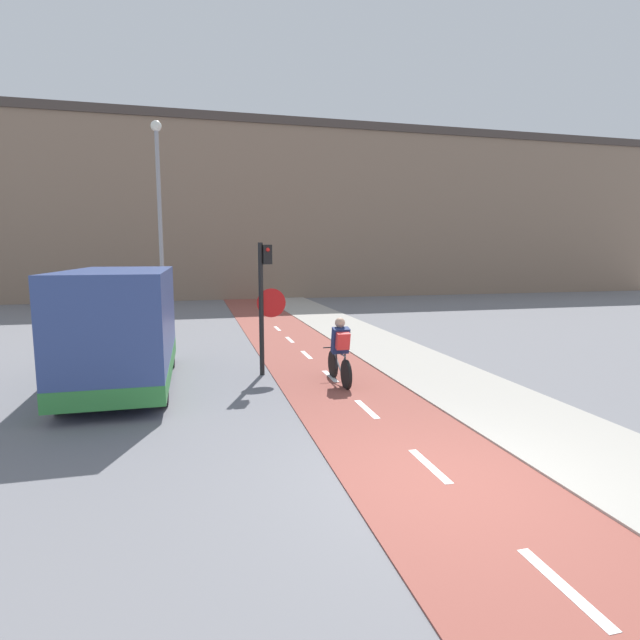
{
  "coord_description": "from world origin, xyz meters",
  "views": [
    {
      "loc": [
        -2.96,
        -5.27,
        2.84
      ],
      "look_at": [
        0.0,
        6.46,
        1.2
      ],
      "focal_mm": 28.0,
      "sensor_mm": 36.0,
      "label": 1
    }
  ],
  "objects": [
    {
      "name": "sidewalk_strip",
      "position": [
        2.48,
        0.0,
        0.03
      ],
      "size": [
        2.4,
        60.0,
        0.05
      ],
      "color": "#A8A399",
      "rests_on": "ground_plane"
    },
    {
      "name": "ground_plane",
      "position": [
        0.0,
        0.0,
        0.0
      ],
      "size": [
        120.0,
        120.0,
        0.0
      ],
      "primitive_type": "plane",
      "color": "slate"
    },
    {
      "name": "street_lamp_far",
      "position": [
        -4.03,
        13.03,
        4.39
      ],
      "size": [
        0.36,
        0.36,
        7.24
      ],
      "color": "gray",
      "rests_on": "ground_plane"
    },
    {
      "name": "van",
      "position": [
        -4.47,
        5.83,
        1.22
      ],
      "size": [
        1.96,
        5.03,
        2.49
      ],
      "color": "#334784",
      "rests_on": "ground_plane"
    },
    {
      "name": "bike_lane",
      "position": [
        0.0,
        0.01,
        0.01
      ],
      "size": [
        2.56,
        60.0,
        0.02
      ],
      "color": "brown",
      "rests_on": "ground_plane"
    },
    {
      "name": "building_row_background",
      "position": [
        0.0,
        27.89,
        5.48
      ],
      "size": [
        60.0,
        5.2,
        10.94
      ],
      "color": "#89705B",
      "rests_on": "ground_plane"
    },
    {
      "name": "cyclist_near",
      "position": [
        0.06,
        4.9,
        0.7
      ],
      "size": [
        0.46,
        1.65,
        1.45
      ],
      "color": "black",
      "rests_on": "ground_plane"
    },
    {
      "name": "traffic_light_pole",
      "position": [
        -1.4,
        6.11,
        1.9
      ],
      "size": [
        0.67,
        0.25,
        3.07
      ],
      "color": "black",
      "rests_on": "ground_plane"
    }
  ]
}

